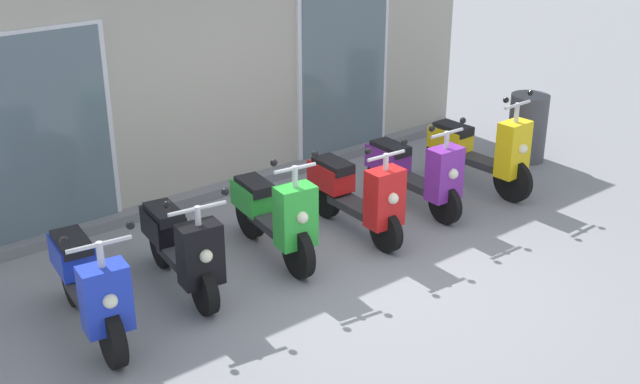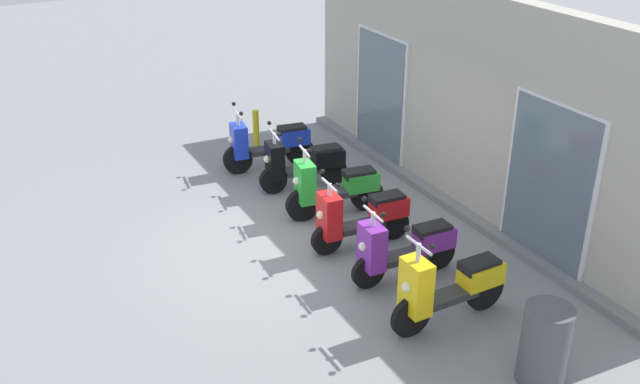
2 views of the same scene
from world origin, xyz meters
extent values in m
plane|color=gray|center=(0.00, 0.00, 0.00)|extent=(40.00, 40.00, 0.00)
cube|color=#B2AD9E|center=(0.00, 2.89, 1.68)|extent=(8.39, 0.30, 3.36)
cube|color=slate|center=(0.00, 2.64, 0.06)|extent=(8.39, 0.20, 0.12)
cube|color=silver|center=(-2.07, 2.72, 1.15)|extent=(1.56, 0.04, 2.30)
cube|color=slate|center=(-2.07, 2.70, 1.15)|extent=(1.44, 0.02, 2.22)
cube|color=silver|center=(2.07, 2.72, 1.15)|extent=(1.56, 0.04, 2.30)
cube|color=slate|center=(2.07, 2.70, 1.15)|extent=(1.44, 0.02, 2.22)
cylinder|color=black|center=(-2.62, 0.18, 0.26)|extent=(0.19, 0.52, 0.51)
cylinder|color=black|center=(-2.46, 1.31, 0.26)|extent=(0.19, 0.52, 0.51)
cube|color=#2D2D30|center=(-2.54, 0.74, 0.36)|extent=(0.35, 0.73, 0.09)
cube|color=#1E38C6|center=(-2.62, 0.22, 0.60)|extent=(0.41, 0.29, 0.57)
sphere|color=#F2EFCC|center=(-2.63, 0.09, 0.64)|extent=(0.12, 0.12, 0.12)
cube|color=#1E38C6|center=(-2.48, 1.21, 0.55)|extent=(0.37, 0.56, 0.28)
cube|color=black|center=(-2.48, 1.17, 0.69)|extent=(0.32, 0.51, 0.11)
cylinder|color=silver|center=(-2.62, 0.22, 0.99)|extent=(0.06, 0.06, 0.23)
cylinder|color=silver|center=(-2.62, 0.22, 1.08)|extent=(0.52, 0.11, 0.04)
sphere|color=black|center=(-2.36, 0.19, 1.18)|extent=(0.07, 0.07, 0.07)
sphere|color=black|center=(-2.87, 0.26, 1.18)|extent=(0.07, 0.07, 0.07)
cylinder|color=black|center=(-1.61, 0.40, 0.23)|extent=(0.17, 0.47, 0.45)
cylinder|color=black|center=(-1.46, 1.45, 0.23)|extent=(0.17, 0.47, 0.45)
cube|color=#2D2D30|center=(-1.54, 0.92, 0.33)|extent=(0.35, 0.69, 0.09)
cube|color=black|center=(-1.61, 0.44, 0.58)|extent=(0.41, 0.29, 0.58)
sphere|color=#F2EFCC|center=(-1.62, 0.31, 0.62)|extent=(0.12, 0.12, 0.12)
cube|color=black|center=(-1.48, 1.35, 0.50)|extent=(0.37, 0.56, 0.28)
cube|color=black|center=(-1.48, 1.31, 0.64)|extent=(0.32, 0.51, 0.11)
cylinder|color=silver|center=(-1.61, 0.44, 0.95)|extent=(0.06, 0.06, 0.20)
cylinder|color=silver|center=(-1.61, 0.44, 1.03)|extent=(0.54, 0.11, 0.04)
sphere|color=black|center=(-1.34, 0.40, 1.13)|extent=(0.07, 0.07, 0.07)
sphere|color=black|center=(-1.87, 0.48, 1.13)|extent=(0.07, 0.07, 0.07)
cylinder|color=black|center=(-0.53, 0.40, 0.26)|extent=(0.18, 0.53, 0.52)
cylinder|color=black|center=(-0.38, 1.45, 0.26)|extent=(0.18, 0.53, 0.52)
cube|color=#2D2D30|center=(-0.46, 0.92, 0.36)|extent=(0.35, 0.68, 0.09)
cube|color=green|center=(-0.53, 0.44, 0.64)|extent=(0.41, 0.29, 0.63)
sphere|color=#F2EFCC|center=(-0.55, 0.31, 0.68)|extent=(0.12, 0.12, 0.12)
cube|color=green|center=(-0.40, 1.35, 0.51)|extent=(0.37, 0.56, 0.28)
cube|color=black|center=(-0.40, 1.31, 0.65)|extent=(0.33, 0.51, 0.11)
cylinder|color=silver|center=(-0.53, 0.44, 1.04)|extent=(0.06, 0.06, 0.23)
cylinder|color=silver|center=(-0.53, 0.44, 1.14)|extent=(0.45, 0.10, 0.04)
sphere|color=black|center=(-0.31, 0.41, 1.24)|extent=(0.07, 0.07, 0.07)
sphere|color=black|center=(-0.75, 0.47, 1.24)|extent=(0.07, 0.07, 0.07)
cylinder|color=black|center=(0.52, 0.25, 0.22)|extent=(0.12, 0.45, 0.45)
cylinder|color=black|center=(0.59, 1.32, 0.22)|extent=(0.12, 0.45, 0.45)
cube|color=#2D2D30|center=(0.55, 0.79, 0.32)|extent=(0.30, 0.68, 0.09)
cube|color=red|center=(0.52, 0.29, 0.60)|extent=(0.39, 0.26, 0.62)
sphere|color=#F2EFCC|center=(0.51, 0.16, 0.64)|extent=(0.12, 0.12, 0.12)
cube|color=red|center=(0.58, 1.22, 0.54)|extent=(0.33, 0.54, 0.28)
cube|color=black|center=(0.58, 1.18, 0.68)|extent=(0.29, 0.50, 0.11)
cylinder|color=silver|center=(0.52, 0.29, 0.98)|extent=(0.06, 0.06, 0.20)
cylinder|color=silver|center=(0.52, 0.29, 1.06)|extent=(0.48, 0.07, 0.04)
sphere|color=black|center=(0.76, 0.27, 1.16)|extent=(0.07, 0.07, 0.07)
sphere|color=black|center=(0.28, 0.30, 1.16)|extent=(0.07, 0.07, 0.07)
cylinder|color=black|center=(1.51, 0.32, 0.23)|extent=(0.10, 0.46, 0.46)
cylinder|color=black|center=(1.56, 1.41, 0.23)|extent=(0.10, 0.46, 0.46)
cube|color=#2D2D30|center=(1.54, 0.87, 0.33)|extent=(0.29, 0.68, 0.09)
cube|color=purple|center=(1.51, 0.36, 0.59)|extent=(0.39, 0.26, 0.60)
sphere|color=#F2EFCC|center=(1.51, 0.23, 0.63)|extent=(0.12, 0.12, 0.12)
cube|color=purple|center=(1.56, 1.31, 0.50)|extent=(0.32, 0.53, 0.28)
cube|color=black|center=(1.55, 1.27, 0.64)|extent=(0.28, 0.49, 0.11)
cylinder|color=silver|center=(1.51, 0.36, 0.98)|extent=(0.06, 0.06, 0.21)
cylinder|color=silver|center=(1.51, 0.36, 1.07)|extent=(0.47, 0.06, 0.04)
sphere|color=black|center=(1.75, 0.35, 1.17)|extent=(0.07, 0.07, 0.07)
sphere|color=black|center=(1.28, 0.37, 1.17)|extent=(0.07, 0.07, 0.07)
cylinder|color=black|center=(2.61, 0.24, 0.26)|extent=(0.09, 0.53, 0.53)
cylinder|color=black|center=(2.59, 1.34, 0.26)|extent=(0.09, 0.53, 0.53)
cube|color=#2D2D30|center=(2.60, 0.79, 0.36)|extent=(0.27, 0.69, 0.09)
cube|color=yellow|center=(2.61, 0.28, 0.66)|extent=(0.38, 0.25, 0.67)
sphere|color=#F2EFCC|center=(2.61, 0.15, 0.70)|extent=(0.12, 0.12, 0.12)
cube|color=yellow|center=(2.59, 1.24, 0.54)|extent=(0.31, 0.53, 0.28)
cube|color=black|center=(2.59, 1.20, 0.68)|extent=(0.27, 0.48, 0.11)
cylinder|color=silver|center=(2.61, 0.28, 1.10)|extent=(0.06, 0.06, 0.25)
cylinder|color=silver|center=(2.61, 0.28, 1.20)|extent=(0.46, 0.04, 0.04)
sphere|color=black|center=(2.84, 0.28, 1.30)|extent=(0.07, 0.07, 0.07)
sphere|color=black|center=(2.38, 0.27, 1.30)|extent=(0.07, 0.07, 0.07)
cylinder|color=#4C4C51|center=(3.91, 1.02, 0.46)|extent=(0.51, 0.51, 0.92)
camera|label=1|loc=(-4.79, -5.12, 3.85)|focal=44.61mm
camera|label=2|loc=(8.13, -3.88, 5.19)|focal=40.10mm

